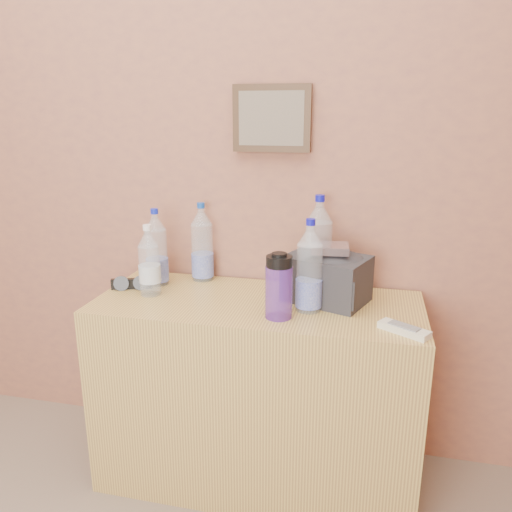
# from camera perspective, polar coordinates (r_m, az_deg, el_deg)

# --- Properties ---
(picture_frame) EXTENTS (0.30, 0.03, 0.25)m
(picture_frame) POSITION_cam_1_polar(r_m,az_deg,el_deg) (1.96, 1.81, 15.44)
(picture_frame) COLOR #382311
(picture_frame) RESTS_ON room_shell
(dresser) EXTENTS (1.20, 0.50, 0.75)m
(dresser) POSITION_cam_1_polar(r_m,az_deg,el_deg) (2.01, 0.13, -15.20)
(dresser) COLOR #A37F58
(dresser) RESTS_ON ground
(pet_large_a) EXTENTS (0.08, 0.08, 0.31)m
(pet_large_a) POSITION_cam_1_polar(r_m,az_deg,el_deg) (2.04, -11.29, 0.54)
(pet_large_a) COLOR white
(pet_large_a) RESTS_ON dresser
(pet_large_b) EXTENTS (0.09, 0.09, 0.32)m
(pet_large_b) POSITION_cam_1_polar(r_m,az_deg,el_deg) (2.06, -6.18, 1.13)
(pet_large_b) COLOR silver
(pet_large_b) RESTS_ON dresser
(pet_large_c) EXTENTS (0.10, 0.10, 0.38)m
(pet_large_c) POSITION_cam_1_polar(r_m,az_deg,el_deg) (1.93, 7.12, 0.78)
(pet_large_c) COLOR white
(pet_large_c) RESTS_ON dresser
(pet_large_d) EXTENTS (0.09, 0.09, 0.33)m
(pet_large_d) POSITION_cam_1_polar(r_m,az_deg,el_deg) (1.73, 6.11, -1.69)
(pet_large_d) COLOR silver
(pet_large_d) RESTS_ON dresser
(pet_small) EXTENTS (0.08, 0.08, 0.27)m
(pet_small) POSITION_cam_1_polar(r_m,az_deg,el_deg) (1.92, -12.10, -0.94)
(pet_small) COLOR silver
(pet_small) RESTS_ON dresser
(nalgene_bottle) EXTENTS (0.09, 0.09, 0.23)m
(nalgene_bottle) POSITION_cam_1_polar(r_m,az_deg,el_deg) (1.67, 2.63, -3.46)
(nalgene_bottle) COLOR #612FB1
(nalgene_bottle) RESTS_ON dresser
(sunglasses) EXTENTS (0.17, 0.11, 0.04)m
(sunglasses) POSITION_cam_1_polar(r_m,az_deg,el_deg) (2.03, -14.01, -3.08)
(sunglasses) COLOR black
(sunglasses) RESTS_ON dresser
(ac_remote) EXTENTS (0.17, 0.13, 0.02)m
(ac_remote) POSITION_cam_1_polar(r_m,az_deg,el_deg) (1.66, 16.55, -8.07)
(ac_remote) COLOR silver
(ac_remote) RESTS_ON dresser
(toiletry_bag) EXTENTS (0.34, 0.29, 0.19)m
(toiletry_bag) POSITION_cam_1_polar(r_m,az_deg,el_deg) (1.85, 8.10, -2.23)
(toiletry_bag) COLOR black
(toiletry_bag) RESTS_ON dresser
(foil_packet) EXTENTS (0.14, 0.12, 0.03)m
(foil_packet) POSITION_cam_1_polar(r_m,az_deg,el_deg) (1.79, 8.42, 0.88)
(foil_packet) COLOR white
(foil_packet) RESTS_ON toiletry_bag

